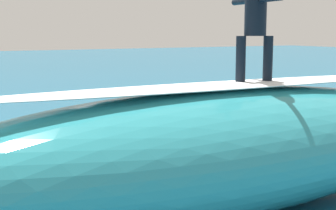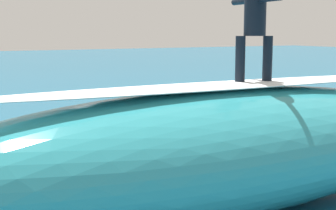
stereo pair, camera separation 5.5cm
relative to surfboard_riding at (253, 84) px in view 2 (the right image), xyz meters
The scene contains 9 objects.
ground_plane 3.33m from the surfboard_riding, 71.64° to the right, with size 120.00×120.00×0.00m, color #196084.
wave_crest 1.14m from the surfboard_riding, ahead, with size 9.43×2.65×1.89m, color teal.
wave_foam_lip 0.58m from the surfboard_riding, ahead, with size 8.02×0.93×0.08m, color white.
surfboard_riding is the anchor object (origin of this frame).
surfer_riding 0.93m from the surfboard_riding, 116.57° to the right, with size 0.60×1.45×1.54m.
surfboard_paddling 4.23m from the surfboard_riding, 75.44° to the right, with size 2.06×0.49×0.08m, color #EAE5C6.
surfer_paddling 4.26m from the surfboard_riding, 75.46° to the right, with size 0.59×1.55×0.28m.
foam_patch_mid 2.71m from the surfboard_riding, 147.36° to the right, with size 0.73×0.54×0.10m, color white.
foam_patch_far 5.50m from the surfboard_riding, 122.60° to the right, with size 0.84×0.75×0.10m, color white.
Camera 2 is at (3.98, 8.60, 2.74)m, focal length 53.66 mm.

